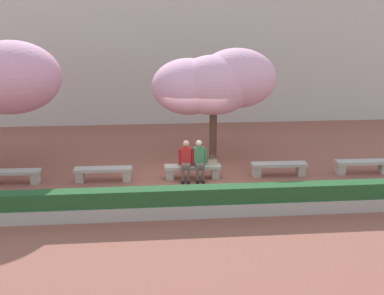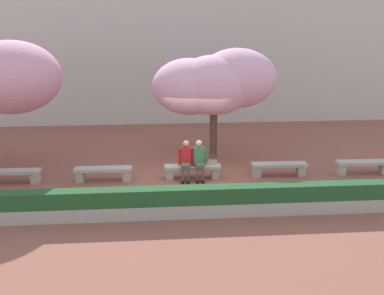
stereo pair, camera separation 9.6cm
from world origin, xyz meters
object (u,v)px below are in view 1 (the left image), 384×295
object	(u,v)px
stone_bench_east_end	(362,165)
person_seated_left	(186,159)
stone_bench_west_end	(11,175)
stone_bench_near_west	(103,172)
stone_bench_center	(193,170)
cherry_tree_main	(214,83)
person_seated_right	(199,158)
stone_bench_near_east	(279,167)
handbag	(213,161)

from	to	relation	value
stone_bench_east_end	person_seated_left	world-z (taller)	person_seated_left
stone_bench_west_end	stone_bench_near_west	distance (m)	2.89
stone_bench_center	cherry_tree_main	bearing A→B (deg)	66.01
stone_bench_east_end	cherry_tree_main	distance (m)	5.85
person_seated_right	stone_bench_near_west	bearing A→B (deg)	179.01
stone_bench_east_end	person_seated_left	bearing A→B (deg)	-179.49
stone_bench_near_east	stone_bench_east_end	world-z (taller)	same
handbag	person_seated_right	bearing A→B (deg)	-170.03
person_seated_left	stone_bench_center	bearing A→B (deg)	13.67
person_seated_left	person_seated_right	xyz separation A→B (m)	(0.43, -0.00, 0.00)
stone_bench_center	person_seated_left	bearing A→B (deg)	-166.33
person_seated_right	cherry_tree_main	distance (m)	3.16
stone_bench_near_west	stone_bench_near_east	size ratio (longest dim) A/B	1.00
stone_bench_east_end	handbag	xyz separation A→B (m)	(-5.12, 0.03, 0.27)
stone_bench_west_end	stone_bench_near_east	size ratio (longest dim) A/B	1.00
handbag	cherry_tree_main	distance (m)	3.12
person_seated_left	stone_bench_near_west	bearing A→B (deg)	178.86
stone_bench_near_west	stone_bench_east_end	distance (m)	8.67
handbag	cherry_tree_main	size ratio (longest dim) A/B	0.08
stone_bench_center	person_seated_right	bearing A→B (deg)	-14.30
stone_bench_west_end	person_seated_right	world-z (taller)	person_seated_right
cherry_tree_main	stone_bench_east_end	bearing A→B (deg)	-24.14
stone_bench_west_end	cherry_tree_main	bearing A→B (deg)	17.76
stone_bench_near_east	cherry_tree_main	bearing A→B (deg)	131.77
stone_bench_west_end	stone_bench_center	xyz separation A→B (m)	(5.78, 0.00, 0.00)
person_seated_left	handbag	bearing A→B (deg)	5.11
stone_bench_east_end	person_seated_left	distance (m)	6.01
stone_bench_near_east	stone_bench_center	bearing A→B (deg)	180.00
stone_bench_west_end	stone_bench_east_end	size ratio (longest dim) A/B	1.00
stone_bench_west_end	stone_bench_center	world-z (taller)	same
person_seated_right	stone_bench_center	bearing A→B (deg)	165.70
stone_bench_east_end	handbag	bearing A→B (deg)	179.71
stone_bench_near_east	handbag	world-z (taller)	handbag
stone_bench_near_west	stone_bench_near_east	bearing A→B (deg)	0.00
cherry_tree_main	person_seated_right	bearing A→B (deg)	-108.74
stone_bench_center	stone_bench_near_east	bearing A→B (deg)	0.00
stone_bench_west_end	cherry_tree_main	world-z (taller)	cherry_tree_main
stone_bench_near_west	person_seated_right	distance (m)	3.12
stone_bench_near_east	stone_bench_east_end	xyz separation A→B (m)	(2.89, 0.00, 0.00)
stone_bench_near_west	stone_bench_near_east	world-z (taller)	same
stone_bench_west_end	stone_bench_near_east	world-z (taller)	same
handbag	cherry_tree_main	xyz separation A→B (m)	(0.30, 2.13, 2.25)
stone_bench_west_end	stone_bench_east_end	distance (m)	11.56
handbag	stone_bench_east_end	bearing A→B (deg)	-0.29
stone_bench_near_east	handbag	xyz separation A→B (m)	(-2.23, 0.03, 0.27)
person_seated_right	cherry_tree_main	world-z (taller)	cherry_tree_main
stone_bench_near_west	person_seated_left	size ratio (longest dim) A/B	1.43
stone_bench_center	cherry_tree_main	world-z (taller)	cherry_tree_main
stone_bench_near_east	person_seated_left	xyz separation A→B (m)	(-3.11, -0.05, 0.39)
stone_bench_near_west	person_seated_left	xyz separation A→B (m)	(2.67, -0.05, 0.39)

